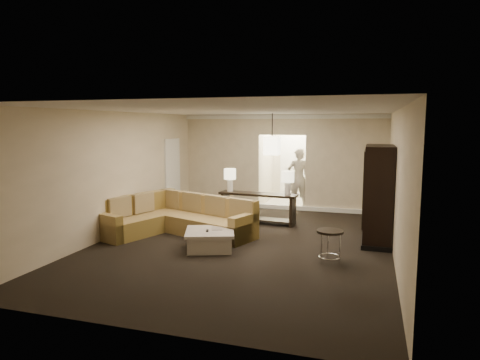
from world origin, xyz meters
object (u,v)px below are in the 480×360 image
(console_table, at_px, (258,205))
(armoire, at_px, (378,197))
(sectional_sofa, at_px, (176,219))
(coffee_table, at_px, (210,239))
(drink_table, at_px, (330,239))
(person, at_px, (298,175))

(console_table, distance_m, armoire, 3.10)
(console_table, relative_size, armoire, 0.98)
(console_table, bearing_deg, sectional_sofa, -129.74)
(coffee_table, bearing_deg, drink_table, -3.59)
(coffee_table, relative_size, person, 0.62)
(person, bearing_deg, sectional_sofa, 35.62)
(coffee_table, xyz_separation_m, person, (0.99, 4.82, 0.80))
(sectional_sofa, relative_size, armoire, 1.70)
(sectional_sofa, bearing_deg, person, 80.47)
(coffee_table, bearing_deg, sectional_sofa, 142.04)
(sectional_sofa, relative_size, coffee_table, 2.87)
(drink_table, relative_size, person, 0.30)
(armoire, relative_size, person, 1.04)
(console_table, bearing_deg, armoire, -14.51)
(coffee_table, bearing_deg, console_table, 82.25)
(drink_table, bearing_deg, console_table, 127.61)
(drink_table, xyz_separation_m, person, (-1.41, 4.97, 0.57))
(sectional_sofa, height_order, coffee_table, sectional_sofa)
(coffee_table, distance_m, console_table, 2.55)
(sectional_sofa, height_order, armoire, armoire)
(coffee_table, xyz_separation_m, armoire, (3.23, 1.52, 0.80))
(coffee_table, height_order, armoire, armoire)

